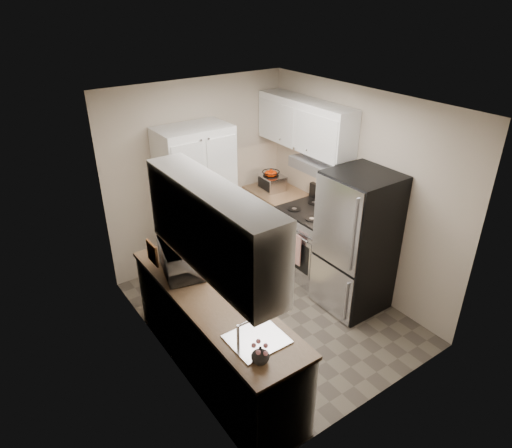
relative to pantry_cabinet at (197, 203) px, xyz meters
name	(u,v)px	position (x,y,z in m)	size (l,w,h in m)	color
ground	(269,312)	(0.20, -1.32, -1.00)	(3.20, 3.20, 0.00)	#665B4C
room_shell	(270,188)	(0.18, -1.32, 0.63)	(2.64, 3.24, 2.52)	beige
pantry_cabinet	(197,203)	(0.00, 0.00, 0.00)	(0.90, 0.55, 2.00)	white
base_cabinet_left	(215,336)	(-0.79, -1.75, -0.56)	(0.60, 2.30, 0.88)	white
countertop_left	(213,298)	(-0.79, -1.75, -0.10)	(0.63, 2.33, 0.04)	#846647
base_cabinet_right	(276,221)	(1.19, -0.12, -0.56)	(0.60, 0.80, 0.88)	white
countertop_right	(276,192)	(1.19, -0.12, -0.10)	(0.63, 0.83, 0.04)	#846647
electric_range	(311,241)	(1.17, -0.93, -0.52)	(0.71, 0.78, 1.13)	#B7B7BC
refrigerator	(357,242)	(1.14, -1.73, -0.15)	(0.70, 0.72, 1.70)	#B7B7BC
microwave	(182,258)	(-0.82, -1.21, 0.08)	(0.56, 0.38, 0.31)	silver
wine_bottle	(166,240)	(-0.80, -0.81, 0.09)	(0.08, 0.08, 0.33)	black
flower_vase	(260,355)	(-0.91, -2.68, -0.01)	(0.14, 0.14, 0.15)	silver
cutting_board	(176,231)	(-0.61, -0.64, 0.07)	(0.02, 0.23, 0.29)	#42862D
toaster_oven	(272,182)	(1.17, -0.04, 0.02)	(0.28, 0.36, 0.21)	#B8B8BD
fruit_basket	(271,172)	(1.15, -0.05, 0.18)	(0.24, 0.24, 0.10)	#E83200
kitchen_mat	(247,289)	(0.24, -0.78, -0.99)	(0.50, 0.80, 0.01)	tan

